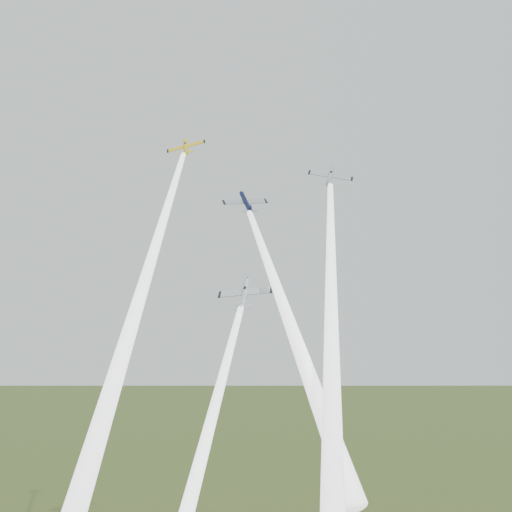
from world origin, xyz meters
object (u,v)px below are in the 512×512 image
Objects in this scene: plane_yellow at (186,147)px; plane_silver_low at (245,294)px; plane_silver_right at (330,176)px; plane_navy at (246,202)px.

plane_silver_low is (11.69, -20.23, -28.69)m from plane_yellow.
plane_yellow is 0.95× the size of plane_silver_right.
plane_silver_low is at bearing -131.54° from plane_silver_right.
plane_silver_low is at bearing -106.13° from plane_navy.
plane_yellow is 28.03m from plane_silver_right.
plane_yellow reaches higher than plane_silver_right.
plane_silver_low is (-14.34, -13.07, -21.15)m from plane_silver_right.
plane_silver_low is at bearing -57.03° from plane_yellow.
plane_silver_right is 0.93× the size of plane_silver_low.
plane_silver_right is 28.70m from plane_silver_low.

